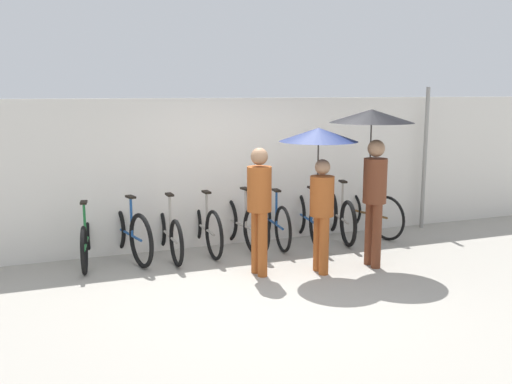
# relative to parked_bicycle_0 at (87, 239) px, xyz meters

# --- Properties ---
(ground_plane) EXTENTS (30.00, 30.00, 0.00)m
(ground_plane) POSITION_rel_parked_bicycle_0_xyz_m (2.28, -1.87, -0.35)
(ground_plane) COLOR #9E998E
(back_wall) EXTENTS (12.57, 0.12, 2.31)m
(back_wall) POSITION_rel_parked_bicycle_0_xyz_m (2.28, 0.31, 0.80)
(back_wall) COLOR silver
(back_wall) RESTS_ON ground
(parked_bicycle_0) EXTENTS (0.45, 1.66, 1.01)m
(parked_bicycle_0) POSITION_rel_parked_bicycle_0_xyz_m (0.00, 0.00, 0.00)
(parked_bicycle_0) COLOR black
(parked_bicycle_0) RESTS_ON ground
(parked_bicycle_1) EXTENTS (0.56, 1.74, 1.08)m
(parked_bicycle_1) POSITION_rel_parked_bicycle_0_xyz_m (0.57, 0.01, 0.05)
(parked_bicycle_1) COLOR black
(parked_bicycle_1) RESTS_ON ground
(parked_bicycle_2) EXTENTS (0.44, 1.71, 1.02)m
(parked_bicycle_2) POSITION_rel_parked_bicycle_0_xyz_m (1.14, -0.07, 0.00)
(parked_bicycle_2) COLOR black
(parked_bicycle_2) RESTS_ON ground
(parked_bicycle_3) EXTENTS (0.44, 1.75, 1.10)m
(parked_bicycle_3) POSITION_rel_parked_bicycle_0_xyz_m (1.71, 0.02, 0.04)
(parked_bicycle_3) COLOR black
(parked_bicycle_3) RESTS_ON ground
(parked_bicycle_4) EXTENTS (0.45, 1.75, 1.03)m
(parked_bicycle_4) POSITION_rel_parked_bicycle_0_xyz_m (2.28, -0.05, 0.05)
(parked_bicycle_4) COLOR black
(parked_bicycle_4) RESTS_ON ground
(parked_bicycle_5) EXTENTS (0.44, 1.68, 1.02)m
(parked_bicycle_5) POSITION_rel_parked_bicycle_0_xyz_m (2.86, 0.01, 0.02)
(parked_bicycle_5) COLOR black
(parked_bicycle_5) RESTS_ON ground
(parked_bicycle_6) EXTENTS (0.44, 1.77, 0.98)m
(parked_bicycle_6) POSITION_rel_parked_bicycle_0_xyz_m (3.43, -0.07, 0.04)
(parked_bicycle_6) COLOR black
(parked_bicycle_6) RESTS_ON ground
(parked_bicycle_7) EXTENTS (0.53, 1.69, 1.10)m
(parked_bicycle_7) POSITION_rel_parked_bicycle_0_xyz_m (4.00, -0.07, 0.03)
(parked_bicycle_7) COLOR black
(parked_bicycle_7) RESTS_ON ground
(parked_bicycle_8) EXTENTS (0.56, 1.66, 1.06)m
(parked_bicycle_8) POSITION_rel_parked_bicycle_0_xyz_m (4.57, 0.02, 0.04)
(parked_bicycle_8) COLOR black
(parked_bicycle_8) RESTS_ON ground
(pedestrian_leading) EXTENTS (0.32, 0.32, 1.69)m
(pedestrian_leading) POSITION_rel_parked_bicycle_0_xyz_m (2.09, -1.35, 0.65)
(pedestrian_leading) COLOR #9E4C1E
(pedestrian_leading) RESTS_ON ground
(pedestrian_center) EXTENTS (1.04, 1.04, 1.93)m
(pedestrian_center) POSITION_rel_parked_bicycle_0_xyz_m (2.89, -1.47, 1.20)
(pedestrian_center) COLOR #9E4C1E
(pedestrian_center) RESTS_ON ground
(pedestrian_trailing) EXTENTS (1.15, 1.15, 2.17)m
(pedestrian_trailing) POSITION_rel_parked_bicycle_0_xyz_m (3.69, -1.48, 1.41)
(pedestrian_trailing) COLOR brown
(pedestrian_trailing) RESTS_ON ground
(awning_pole) EXTENTS (0.07, 0.07, 2.48)m
(awning_pole) POSITION_rel_parked_bicycle_0_xyz_m (5.77, 0.07, 0.89)
(awning_pole) COLOR gray
(awning_pole) RESTS_ON ground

